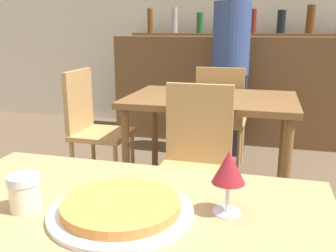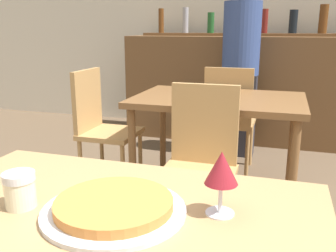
% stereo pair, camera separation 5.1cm
% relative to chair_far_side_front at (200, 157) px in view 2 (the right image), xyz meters
% --- Properties ---
extents(wall_back, '(8.00, 0.05, 2.80)m').
position_rel_chair_far_side_front_xyz_m(wall_back, '(0.02, 2.70, 0.89)').
color(wall_back, silver).
rests_on(wall_back, ground_plane).
extents(dining_table_far, '(1.12, 0.76, 0.75)m').
position_rel_chair_far_side_front_xyz_m(dining_table_far, '(-0.00, 0.55, 0.15)').
color(dining_table_far, brown).
rests_on(dining_table_far, ground_plane).
extents(bar_counter, '(2.60, 0.56, 1.12)m').
position_rel_chair_far_side_front_xyz_m(bar_counter, '(0.02, 2.20, 0.04)').
color(bar_counter, brown).
rests_on(bar_counter, ground_plane).
extents(bar_back_shelf, '(2.39, 0.24, 0.32)m').
position_rel_chair_far_side_front_xyz_m(bar_back_shelf, '(0.07, 2.34, 0.68)').
color(bar_back_shelf, brown).
rests_on(bar_back_shelf, bar_counter).
extents(chair_far_side_front, '(0.40, 0.40, 0.90)m').
position_rel_chair_far_side_front_xyz_m(chair_far_side_front, '(0.00, 0.00, 0.00)').
color(chair_far_side_front, tan).
rests_on(chair_far_side_front, ground_plane).
extents(chair_far_side_back, '(0.40, 0.40, 0.90)m').
position_rel_chair_far_side_front_xyz_m(chair_far_side_back, '(-0.00, 1.10, 0.00)').
color(chair_far_side_back, tan).
rests_on(chair_far_side_back, ground_plane).
extents(chair_far_side_left, '(0.40, 0.40, 0.90)m').
position_rel_chair_far_side_front_xyz_m(chair_far_side_left, '(-0.89, 0.55, 0.00)').
color(chair_far_side_left, tan).
rests_on(chair_far_side_left, ground_plane).
extents(pizza_tray, '(0.35, 0.35, 0.04)m').
position_rel_chair_far_side_front_xyz_m(pizza_tray, '(0.04, -1.17, 0.27)').
color(pizza_tray, silver).
rests_on(pizza_tray, dining_table_near).
extents(cheese_shaker, '(0.08, 0.08, 0.09)m').
position_rel_chair_far_side_front_xyz_m(cheese_shaker, '(-0.20, -1.20, 0.30)').
color(cheese_shaker, beige).
rests_on(cheese_shaker, dining_table_near).
extents(person_standing, '(0.34, 0.34, 1.63)m').
position_rel_chair_far_side_front_xyz_m(person_standing, '(0.01, 1.62, 0.37)').
color(person_standing, '#2D2D38').
rests_on(person_standing, ground_plane).
extents(wine_glass, '(0.08, 0.08, 0.16)m').
position_rel_chair_far_side_front_xyz_m(wine_glass, '(0.29, -1.09, 0.37)').
color(wine_glass, silver).
rests_on(wine_glass, dining_table_near).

